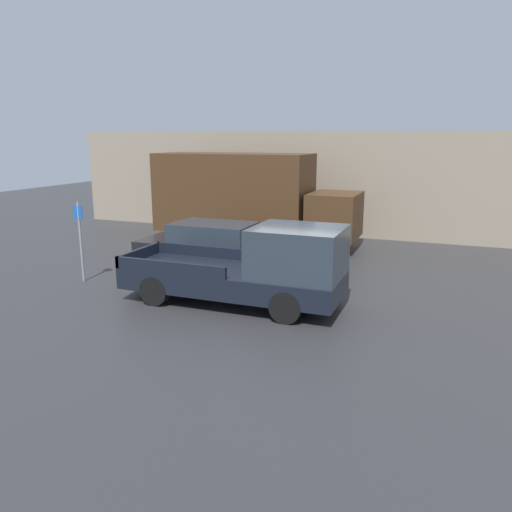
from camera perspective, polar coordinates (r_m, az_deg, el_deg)
ground_plane at (r=13.03m, az=3.80°, el=-5.67°), size 60.00×60.00×0.00m
building_wall at (r=21.91m, az=11.72°, el=7.89°), size 28.00×0.15×4.51m
pickup_truck at (r=12.72m, az=0.04°, el=-1.45°), size 5.75×2.09×2.13m
car at (r=16.23m, az=-5.18°, el=1.06°), size 4.69×1.93×1.58m
delivery_truck at (r=20.40m, az=-1.10°, el=6.86°), size 8.27×2.50×3.63m
parking_sign at (r=15.73m, az=-19.44°, el=2.02°), size 0.30×0.07×2.41m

